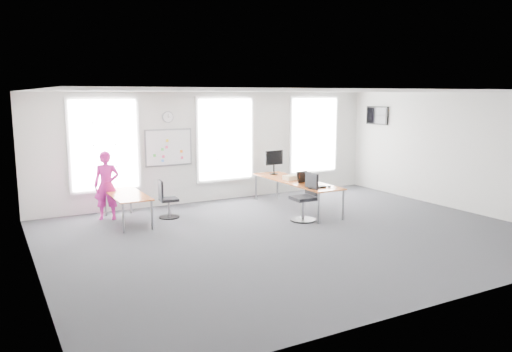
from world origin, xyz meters
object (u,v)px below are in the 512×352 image
keyboard (317,187)px  desk_right (296,182)px  monitor (274,160)px  chair_left (167,201)px  person (107,185)px  headphones (314,182)px  desk_left (127,196)px  chair_right (306,200)px

keyboard → desk_right: bearing=68.2°
monitor → chair_left: bearing=179.3°
person → headphones: person is taller
keyboard → headphones: (0.25, 0.48, 0.04)m
headphones → monitor: monitor is taller
desk_left → chair_left: (0.94, -0.01, -0.22)m
chair_left → headphones: size_ratio=4.87×
chair_right → monitor: size_ratio=1.70×
desk_right → desk_left: size_ratio=1.67×
keyboard → headphones: headphones is taller
monitor → headphones: bearing=-94.8°
chair_left → chair_right: bearing=-117.3°
desk_left → keyboard: (4.02, -1.84, 0.15)m
person → chair_right: bearing=-7.5°
chair_left → keyboard: chair_left is taller
person → headphones: size_ratio=8.59×
desk_left → monitor: monitor is taller
chair_left → person: person is taller
headphones → chair_right: bearing=-128.0°
desk_right → monitor: 1.21m
desk_left → headphones: (4.27, -1.36, 0.18)m
desk_left → headphones: bearing=-17.7°
desk_left → person: 0.67m
desk_right → keyboard: bearing=-96.9°
chair_right → keyboard: size_ratio=2.31×
chair_left → monitor: bearing=-77.1°
desk_right → person: bearing=164.2°
desk_right → headphones: size_ratio=16.37×
chair_right → chair_left: 3.31m
desk_left → monitor: 4.23m
desk_right → headphones: (0.11, -0.64, 0.10)m
chair_right → person: (-4.04, 2.36, 0.32)m
person → keyboard: person is taller
desk_left → chair_right: bearing=-26.0°
desk_left → monitor: bearing=5.5°
chair_right → headphones: (0.55, 0.45, 0.32)m
desk_right → headphones: headphones is taller
chair_left → monitor: size_ratio=1.40×
desk_right → chair_left: chair_left is taller
person → keyboard: 4.97m
desk_right → desk_left: (-4.16, 0.72, -0.08)m
desk_left → person: (-0.33, 0.55, 0.19)m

